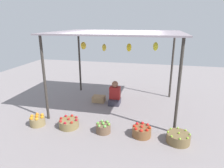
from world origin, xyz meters
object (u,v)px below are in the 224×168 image
at_px(basket_green_apples, 103,128).
at_px(basket_red_apples, 69,123).
at_px(wooden_crate_near_vendor, 99,99).
at_px(basket_oranges, 37,121).
at_px(basket_red_tomatoes, 142,131).
at_px(basket_limes, 178,138).
at_px(vendor_person, 115,95).

bearing_deg(basket_green_apples, basket_red_apples, 177.20).
relative_size(basket_red_apples, wooden_crate_near_vendor, 1.22).
bearing_deg(basket_oranges, basket_red_tomatoes, 1.66).
distance_m(basket_limes, wooden_crate_near_vendor, 3.07).
relative_size(vendor_person, basket_red_tomatoes, 1.75).
bearing_deg(basket_oranges, basket_red_apples, 5.57).
bearing_deg(wooden_crate_near_vendor, basket_oranges, -120.58).
distance_m(vendor_person, basket_green_apples, 1.81).
xyz_separation_m(basket_oranges, basket_red_apples, (0.85, 0.08, -0.02)).
distance_m(basket_green_apples, wooden_crate_near_vendor, 1.97).
bearing_deg(basket_red_tomatoes, wooden_crate_near_vendor, 131.31).
relative_size(vendor_person, wooden_crate_near_vendor, 1.90).
height_order(vendor_person, basket_green_apples, vendor_person).
xyz_separation_m(vendor_person, basket_red_tomatoes, (1.03, -1.76, -0.18)).
distance_m(vendor_person, basket_limes, 2.62).
relative_size(basket_red_apples, basket_limes, 0.97).
bearing_deg(basket_green_apples, basket_limes, -1.40).
distance_m(basket_red_tomatoes, wooden_crate_near_vendor, 2.41).
xyz_separation_m(basket_red_apples, basket_green_apples, (0.93, -0.05, 0.01)).
distance_m(basket_oranges, wooden_crate_near_vendor, 2.20).
bearing_deg(basket_red_tomatoes, basket_limes, -5.82).
distance_m(basket_green_apples, basket_limes, 1.75).
height_order(basket_limes, wooden_crate_near_vendor, basket_limes).
height_order(basket_red_apples, basket_green_apples, basket_green_apples).
relative_size(basket_red_tomatoes, wooden_crate_near_vendor, 1.08).
bearing_deg(basket_oranges, basket_green_apples, 1.20).
height_order(vendor_person, basket_red_tomatoes, vendor_person).
bearing_deg(basket_limes, vendor_person, 135.14).
bearing_deg(basket_limes, basket_red_tomatoes, 174.18).
relative_size(basket_red_apples, basket_green_apples, 1.39).
xyz_separation_m(vendor_person, basket_green_apples, (0.10, -1.80, -0.18)).
distance_m(vendor_person, basket_red_apples, 1.95).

